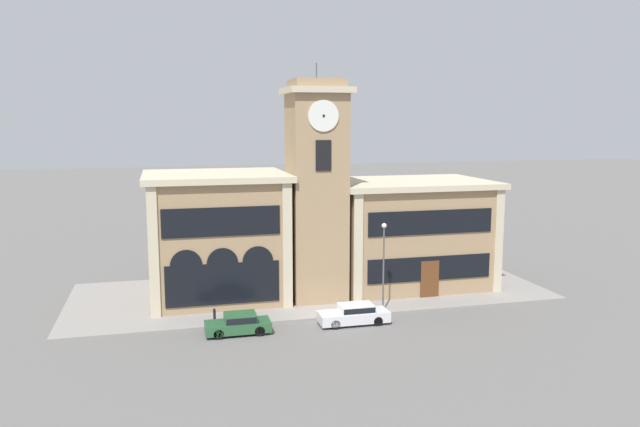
# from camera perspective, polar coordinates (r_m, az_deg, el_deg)

# --- Properties ---
(ground_plane) EXTENTS (300.00, 300.00, 0.00)m
(ground_plane) POSITION_cam_1_polar(r_m,az_deg,el_deg) (44.29, 1.28, -9.60)
(ground_plane) COLOR #605E5B
(sidewalk_kerb) EXTENTS (37.43, 13.79, 0.15)m
(sidewalk_kerb) POSITION_cam_1_polar(r_m,az_deg,el_deg) (50.65, -0.83, -7.16)
(sidewalk_kerb) COLOR gray
(sidewalk_kerb) RESTS_ON ground_plane
(clock_tower) EXTENTS (4.78, 4.78, 17.96)m
(clock_tower) POSITION_cam_1_polar(r_m,az_deg,el_deg) (47.25, -0.32, 2.04)
(clock_tower) COLOR #9E7F5B
(clock_tower) RESTS_ON ground_plane
(town_hall_left_wing) EXTENTS (10.80, 9.50, 9.79)m
(town_hall_left_wing) POSITION_cam_1_polar(r_m,az_deg,el_deg) (48.86, -9.43, -2.03)
(town_hall_left_wing) COLOR #9E7F5B
(town_hall_left_wing) RESTS_ON ground_plane
(town_hall_right_wing) EXTENTS (13.08, 9.50, 8.85)m
(town_hall_right_wing) POSITION_cam_1_polar(r_m,az_deg,el_deg) (52.68, 8.10, -1.75)
(town_hall_right_wing) COLOR #9E7F5B
(town_hall_right_wing) RESTS_ON ground_plane
(parked_car_near) EXTENTS (4.24, 1.81, 1.34)m
(parked_car_near) POSITION_cam_1_polar(r_m,az_deg,el_deg) (41.50, -7.45, -9.91)
(parked_car_near) COLOR #285633
(parked_car_near) RESTS_ON ground_plane
(parked_car_mid) EXTENTS (4.81, 1.74, 1.36)m
(parked_car_mid) POSITION_cam_1_polar(r_m,az_deg,el_deg) (43.07, 3.17, -9.14)
(parked_car_mid) COLOR silver
(parked_car_mid) RESTS_ON ground_plane
(street_lamp) EXTENTS (0.36, 0.36, 6.42)m
(street_lamp) POSITION_cam_1_polar(r_m,az_deg,el_deg) (44.67, 5.84, -3.76)
(street_lamp) COLOR #4C4C51
(street_lamp) RESTS_ON sidewalk_kerb
(bollard) EXTENTS (0.18, 0.18, 1.06)m
(bollard) POSITION_cam_1_polar(r_m,az_deg,el_deg) (43.28, -9.62, -9.23)
(bollard) COLOR black
(bollard) RESTS_ON sidewalk_kerb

